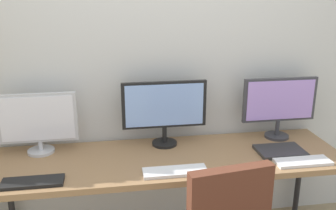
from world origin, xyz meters
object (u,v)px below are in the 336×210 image
monitor_left (38,121)px  monitor_center (164,108)px  monitor_right (279,103)px  keyboard_right (303,162)px  keyboard_left (33,182)px  computer_mouse (244,167)px  laptop_closed (280,151)px  desk (169,163)px  keyboard_center (175,171)px

monitor_left → monitor_center: 0.86m
monitor_right → keyboard_right: size_ratio=1.54×
keyboard_left → computer_mouse: size_ratio=3.69×
monitor_right → laptop_closed: size_ratio=1.75×
desk → keyboard_center: 0.24m
monitor_right → keyboard_right: monitor_right is taller
monitor_right → computer_mouse: size_ratio=5.83×
computer_mouse → keyboard_right: bearing=3.9°
desk → computer_mouse: (0.43, -0.26, 0.06)m
monitor_center → computer_mouse: 0.69m
monitor_left → monitor_right: monitor_right is taller
desk → monitor_left: bearing=166.2°
monitor_center → keyboard_right: 0.99m
monitor_right → keyboard_center: size_ratio=1.41×
desk → keyboard_right: keyboard_right is taller
monitor_center → laptop_closed: bearing=-19.0°
desk → laptop_closed: (0.77, -0.05, 0.06)m
computer_mouse → monitor_center: bearing=132.5°
monitor_center → monitor_right: bearing=-0.0°
keyboard_center → laptop_closed: size_ratio=1.24×
desk → monitor_right: size_ratio=4.23×
monitor_center → keyboard_right: bearing=-27.8°
keyboard_left → laptop_closed: (1.61, 0.18, 0.00)m
keyboard_left → keyboard_right: bearing=0.0°
keyboard_center → computer_mouse: (0.43, -0.03, 0.01)m
keyboard_center → keyboard_right: size_ratio=1.09×
keyboard_left → keyboard_right: 1.68m
computer_mouse → keyboard_left: bearing=178.8°
keyboard_center → computer_mouse: 0.43m
monitor_center → keyboard_right: monitor_center is taller
keyboard_right → laptop_closed: laptop_closed is taller
monitor_center → computer_mouse: size_ratio=6.24×
keyboard_right → computer_mouse: bearing=-176.1°
laptop_closed → computer_mouse: bearing=-148.9°
monitor_left → monitor_right: bearing=-0.0°
monitor_left → keyboard_center: size_ratio=1.32×
monitor_center → keyboard_left: 0.99m
monitor_left → computer_mouse: monitor_left is taller
keyboard_left → laptop_closed: 1.62m
monitor_left → computer_mouse: 1.39m
keyboard_center → laptop_closed: 0.79m
keyboard_center → monitor_left: bearing=152.8°
keyboard_center → keyboard_right: bearing=0.0°
laptop_closed → monitor_right: bearing=70.1°
desk → keyboard_center: keyboard_center is taller
desk → monitor_right: monitor_right is taller
keyboard_right → computer_mouse: 0.41m
keyboard_right → laptop_closed: (-0.07, 0.18, 0.00)m
keyboard_center → monitor_center: bearing=90.0°
monitor_center → computer_mouse: monitor_center is taller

